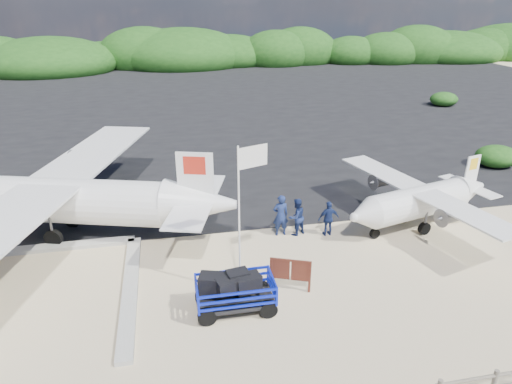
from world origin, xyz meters
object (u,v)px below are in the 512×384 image
Objects in this scene: aircraft_small at (65,107)px; crew_c at (329,219)px; flagpole at (240,292)px; crew_b at (296,217)px; baggage_cart at (236,310)px; signboard at (290,290)px; crew_a at (281,215)px; aircraft_large at (374,101)px.

crew_c is at bearing 104.77° from aircraft_small.
flagpole is 32.39m from aircraft_small.
crew_b is at bearing 50.03° from flagpole.
baggage_cart is 33.17m from aircraft_small.
crew_c is (2.59, 3.46, 0.76)m from signboard.
signboard is 0.82× the size of crew_a.
crew_b reaches higher than aircraft_small.
crew_c is 0.09× the size of aircraft_large.
signboard is 0.92× the size of crew_b.
crew_b is at bearing 93.32° from signboard.
crew_c is at bearing 142.30° from crew_b.
crew_b is at bearing 75.39° from aircraft_large.
flagpole reaches higher than aircraft_small.
crew_c is at bearing 78.05° from aircraft_large.
aircraft_large reaches higher than crew_c.
signboard is 0.09× the size of aircraft_large.
baggage_cart is 1.48× the size of crew_a.
flagpole is 4.42m from crew_a.
baggage_cart is 1.75× the size of crew_c.
aircraft_large is at bearing 82.36° from signboard.
crew_b is at bearing 102.93° from aircraft_small.
signboard is at bearing 76.96° from aircraft_large.
crew_a is at bearing 57.54° from flagpole.
flagpole is 1.70m from signboard.
crew_a is at bearing 74.14° from aircraft_large.
flagpole is at bearing -165.13° from signboard.
baggage_cart is 0.52× the size of flagpole.
flagpole reaches higher than crew_c.
crew_c reaches higher than aircraft_small.
signboard is (1.99, 0.71, 0.00)m from baggage_cart.
baggage_cart is 5.36m from crew_a.
aircraft_small is (-28.33, 3.31, 0.00)m from aircraft_large.
crew_c is at bearing 42.58° from baggage_cart.
signboard is 0.20× the size of aircraft_small.
signboard is (1.68, -0.22, 0.00)m from flagpole.
crew_a is (2.32, 3.65, 0.91)m from flagpole.
aircraft_small is (-10.85, 30.52, 0.00)m from flagpole.
crew_c is (4.27, 3.24, 0.76)m from flagpole.
crew_a is 29.94m from aircraft_small.
crew_a is at bearing -31.08° from crew_b.
crew_b reaches higher than crew_c.
aircraft_small is at bearing -63.76° from crew_c.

